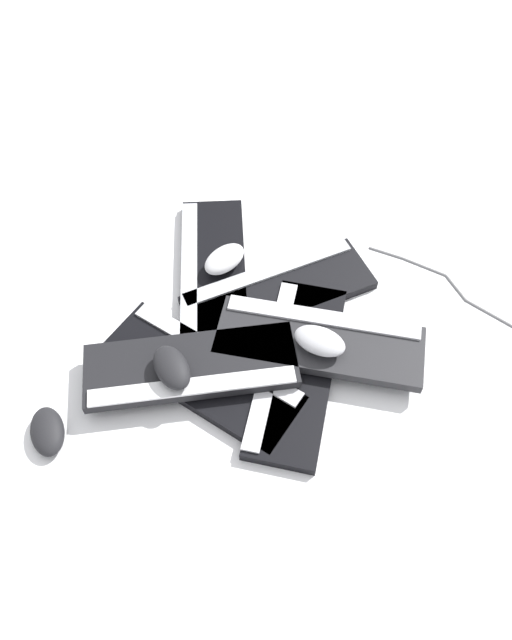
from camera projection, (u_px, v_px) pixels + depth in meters
The scene contains 11 objects.
ground_plane at pixel (244, 299), 1.44m from camera, with size 3.20×3.20×0.00m, color white.
keyboard_0 at pixel (278, 291), 1.44m from camera, with size 0.46×0.27×0.03m.
keyboard_1 at pixel (212, 271), 1.48m from camera, with size 0.39×0.44×0.03m.
keyboard_2 at pixel (202, 374), 1.32m from camera, with size 0.26×0.46×0.03m.
keyboard_3 at pixel (296, 369), 1.32m from camera, with size 0.44×0.38×0.03m.
keyboard_4 at pixel (320, 341), 1.33m from camera, with size 0.39×0.44×0.03m.
keyboard_5 at pixel (191, 367), 1.29m from camera, with size 0.45×0.37×0.03m.
mouse_0 at pixel (224, 259), 1.45m from camera, with size 0.11×0.07×0.04m, color silver.
mouse_1 at pixel (48, 433), 1.23m from camera, with size 0.11×0.07×0.04m, color black.
mouse_2 at pixel (172, 368), 1.25m from camera, with size 0.11×0.07×0.04m, color black.
mouse_3 at pixel (320, 341), 1.29m from camera, with size 0.11×0.07×0.04m, color #B7B7BC.
Camera 1 is at (-0.55, -0.66, 1.16)m, focal length 35.00 mm.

